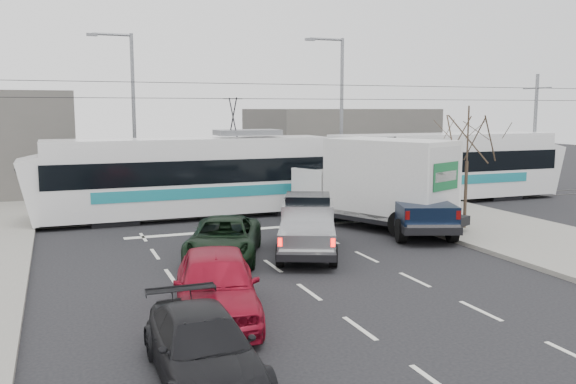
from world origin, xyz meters
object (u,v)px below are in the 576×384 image
object	(u,v)px
bare_tree	(468,139)
box_truck	(377,184)
dark_car	(203,347)
traffic_signal	(392,159)
street_lamp_near	(339,107)
tram	(326,170)
silver_pickup	(307,225)
navy_pickup	(414,202)
street_lamp_far	(130,107)
red_car	(216,284)
green_car	(224,239)

from	to	relation	value
bare_tree	box_truck	size ratio (longest dim) A/B	0.63
dark_car	traffic_signal	bearing A→B (deg)	48.73
street_lamp_near	tram	xyz separation A→B (m)	(-2.69, -4.26, -3.16)
traffic_signal	dark_car	world-z (taller)	traffic_signal
traffic_signal	dark_car	bearing A→B (deg)	-131.27
bare_tree	box_truck	bearing A→B (deg)	145.11
box_truck	tram	bearing A→B (deg)	65.35
silver_pickup	navy_pickup	size ratio (longest dim) A/B	0.93
bare_tree	tram	bearing A→B (deg)	112.36
bare_tree	silver_pickup	bearing A→B (deg)	-171.87
street_lamp_far	navy_pickup	world-z (taller)	street_lamp_far
street_lamp_far	red_car	size ratio (longest dim) A/B	1.82
tram	silver_pickup	distance (m)	9.51
green_car	red_car	distance (m)	5.93
traffic_signal	tram	world-z (taller)	tram
bare_tree	silver_pickup	xyz separation A→B (m)	(-7.49, -1.07, -2.82)
silver_pickup	dark_car	xyz separation A→B (m)	(-5.80, -8.79, -0.34)
navy_pickup	red_car	bearing A→B (deg)	-124.61
street_lamp_near	dark_car	world-z (taller)	street_lamp_near
dark_car	box_truck	bearing A→B (deg)	49.13
bare_tree	navy_pickup	bearing A→B (deg)	159.05
traffic_signal	red_car	bearing A→B (deg)	-136.18
silver_pickup	red_car	bearing A→B (deg)	-106.88
tram	navy_pickup	bearing A→B (deg)	-81.53
bare_tree	dark_car	distance (m)	16.84
silver_pickup	red_car	distance (m)	7.31
green_car	dark_car	world-z (taller)	green_car
bare_tree	green_car	xyz separation A→B (m)	(-10.50, -0.97, -3.11)
dark_car	tram	bearing A→B (deg)	58.91
bare_tree	traffic_signal	world-z (taller)	bare_tree
street_lamp_near	tram	distance (m)	5.95
traffic_signal	street_lamp_near	distance (m)	7.91
red_car	traffic_signal	bearing A→B (deg)	56.07
green_car	red_car	bearing A→B (deg)	-85.28
silver_pickup	street_lamp_far	bearing A→B (deg)	129.82
navy_pickup	dark_car	distance (m)	15.52
box_truck	dark_car	bearing A→B (deg)	-155.64
green_car	navy_pickup	bearing A→B (deg)	32.94
traffic_signal	street_lamp_near	world-z (taller)	street_lamp_near
dark_car	red_car	bearing A→B (deg)	71.53
bare_tree	green_car	world-z (taller)	bare_tree
street_lamp_far	navy_pickup	xyz separation A→B (m)	(9.81, -12.74, -3.91)
street_lamp_near	box_truck	xyz separation A→B (m)	(-2.68, -9.43, -3.25)
green_car	bare_tree	bearing A→B (deg)	26.77
street_lamp_near	red_car	xyz separation A→B (m)	(-11.93, -18.14, -4.27)
traffic_signal	box_truck	xyz separation A→B (m)	(-1.84, -1.93, -0.88)
box_truck	navy_pickup	distance (m)	1.78
traffic_signal	street_lamp_far	xyz separation A→B (m)	(-10.66, 9.50, 2.37)
bare_tree	dark_car	size ratio (longest dim) A/B	1.14
traffic_signal	street_lamp_far	distance (m)	14.47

